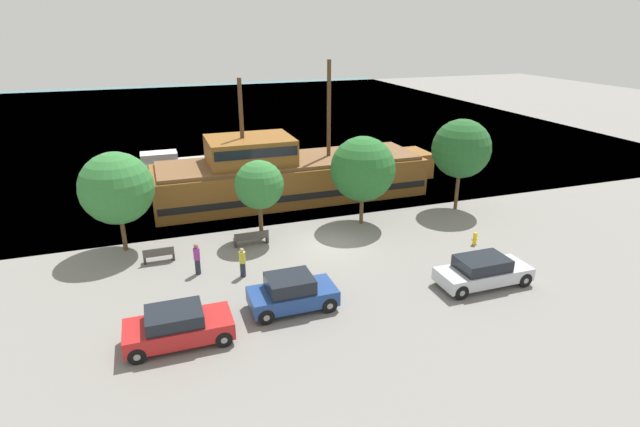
{
  "coord_description": "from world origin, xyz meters",
  "views": [
    {
      "loc": [
        -9.06,
        -24.36,
        11.95
      ],
      "look_at": [
        0.14,
        2.0,
        1.2
      ],
      "focal_mm": 28.0,
      "sensor_mm": 36.0,
      "label": 1
    }
  ],
  "objects_px": {
    "pirate_ship": "(288,175)",
    "pedestrian_walking_far": "(197,259)",
    "parked_car_curb_front": "(292,293)",
    "fire_hydrant": "(475,238)",
    "bench_promenade_west": "(159,255)",
    "pedestrian_walking_near": "(242,262)",
    "parked_car_curb_rear": "(483,271)",
    "bench_promenade_east": "(251,238)",
    "moored_boat_dockside": "(165,164)",
    "parked_car_curb_mid": "(178,326)"
  },
  "relations": [
    {
      "from": "fire_hydrant",
      "to": "bench_promenade_west",
      "type": "distance_m",
      "value": 17.56
    },
    {
      "from": "pirate_ship",
      "to": "parked_car_curb_rear",
      "type": "height_order",
      "value": "pirate_ship"
    },
    {
      "from": "pirate_ship",
      "to": "parked_car_curb_rear",
      "type": "bearing_deg",
      "value": -70.97
    },
    {
      "from": "fire_hydrant",
      "to": "pedestrian_walking_near",
      "type": "height_order",
      "value": "pedestrian_walking_near"
    },
    {
      "from": "parked_car_curb_mid",
      "to": "fire_hydrant",
      "type": "bearing_deg",
      "value": 13.7
    },
    {
      "from": "bench_promenade_west",
      "to": "pedestrian_walking_near",
      "type": "relative_size",
      "value": 1.03
    },
    {
      "from": "moored_boat_dockside",
      "to": "pirate_ship",
      "type": "bearing_deg",
      "value": -51.82
    },
    {
      "from": "parked_car_curb_front",
      "to": "parked_car_curb_rear",
      "type": "xyz_separation_m",
      "value": [
        9.29,
        -0.99,
        -0.05
      ]
    },
    {
      "from": "parked_car_curb_front",
      "to": "fire_hydrant",
      "type": "xyz_separation_m",
      "value": [
        11.81,
        3.13,
        -0.37
      ]
    },
    {
      "from": "bench_promenade_east",
      "to": "fire_hydrant",
      "type": "bearing_deg",
      "value": -18.79
    },
    {
      "from": "bench_promenade_east",
      "to": "pedestrian_walking_near",
      "type": "xyz_separation_m",
      "value": [
        -1.18,
        -3.56,
        0.33
      ]
    },
    {
      "from": "parked_car_curb_front",
      "to": "pedestrian_walking_far",
      "type": "xyz_separation_m",
      "value": [
        -3.58,
        4.7,
        0.06
      ]
    },
    {
      "from": "bench_promenade_east",
      "to": "pedestrian_walking_near",
      "type": "relative_size",
      "value": 1.28
    },
    {
      "from": "fire_hydrant",
      "to": "bench_promenade_east",
      "type": "distance_m",
      "value": 12.79
    },
    {
      "from": "bench_promenade_east",
      "to": "pedestrian_walking_far",
      "type": "distance_m",
      "value": 4.17
    },
    {
      "from": "moored_boat_dockside",
      "to": "parked_car_curb_mid",
      "type": "height_order",
      "value": "moored_boat_dockside"
    },
    {
      "from": "pirate_ship",
      "to": "parked_car_curb_rear",
      "type": "relative_size",
      "value": 4.46
    },
    {
      "from": "fire_hydrant",
      "to": "pirate_ship",
      "type": "bearing_deg",
      "value": 124.65
    },
    {
      "from": "pirate_ship",
      "to": "pedestrian_walking_near",
      "type": "xyz_separation_m",
      "value": [
        -5.43,
        -10.81,
        -0.96
      ]
    },
    {
      "from": "fire_hydrant",
      "to": "bench_promenade_east",
      "type": "relative_size",
      "value": 0.39
    },
    {
      "from": "parked_car_curb_front",
      "to": "bench_promenade_west",
      "type": "bearing_deg",
      "value": 128.58
    },
    {
      "from": "bench_promenade_east",
      "to": "bench_promenade_west",
      "type": "bearing_deg",
      "value": -174.34
    },
    {
      "from": "parked_car_curb_front",
      "to": "pedestrian_walking_far",
      "type": "distance_m",
      "value": 5.91
    },
    {
      "from": "pirate_ship",
      "to": "pedestrian_walking_far",
      "type": "distance_m",
      "value": 12.39
    },
    {
      "from": "bench_promenade_east",
      "to": "parked_car_curb_front",
      "type": "bearing_deg",
      "value": -87.63
    },
    {
      "from": "parked_car_curb_front",
      "to": "parked_car_curb_mid",
      "type": "relative_size",
      "value": 0.92
    },
    {
      "from": "pirate_ship",
      "to": "parked_car_curb_mid",
      "type": "bearing_deg",
      "value": -119.96
    },
    {
      "from": "moored_boat_dockside",
      "to": "fire_hydrant",
      "type": "bearing_deg",
      "value": -53.64
    },
    {
      "from": "bench_promenade_west",
      "to": "pedestrian_walking_far",
      "type": "bearing_deg",
      "value": -48.63
    },
    {
      "from": "pedestrian_walking_near",
      "to": "moored_boat_dockside",
      "type": "bearing_deg",
      "value": 97.07
    },
    {
      "from": "parked_car_curb_rear",
      "to": "parked_car_curb_mid",
      "type": "bearing_deg",
      "value": 179.89
    },
    {
      "from": "parked_car_curb_front",
      "to": "pedestrian_walking_near",
      "type": "relative_size",
      "value": 2.47
    },
    {
      "from": "parked_car_curb_rear",
      "to": "bench_promenade_east",
      "type": "relative_size",
      "value": 2.31
    },
    {
      "from": "pedestrian_walking_near",
      "to": "pedestrian_walking_far",
      "type": "xyz_separation_m",
      "value": [
        -2.1,
        1.02,
        0.07
      ]
    },
    {
      "from": "parked_car_curb_front",
      "to": "parked_car_curb_rear",
      "type": "relative_size",
      "value": 0.84
    },
    {
      "from": "parked_car_curb_front",
      "to": "parked_car_curb_mid",
      "type": "height_order",
      "value": "parked_car_curb_front"
    },
    {
      "from": "parked_car_curb_rear",
      "to": "pedestrian_walking_far",
      "type": "xyz_separation_m",
      "value": [
        -12.87,
        5.69,
        0.11
      ]
    },
    {
      "from": "pedestrian_walking_near",
      "to": "fire_hydrant",
      "type": "bearing_deg",
      "value": -2.4
    },
    {
      "from": "moored_boat_dockside",
      "to": "parked_car_curb_rear",
      "type": "relative_size",
      "value": 1.63
    },
    {
      "from": "parked_car_curb_mid",
      "to": "parked_car_curb_rear",
      "type": "relative_size",
      "value": 0.91
    },
    {
      "from": "parked_car_curb_mid",
      "to": "pedestrian_walking_far",
      "type": "bearing_deg",
      "value": 76.35
    },
    {
      "from": "parked_car_curb_front",
      "to": "bench_promenade_west",
      "type": "height_order",
      "value": "parked_car_curb_front"
    },
    {
      "from": "pedestrian_walking_far",
      "to": "bench_promenade_east",
      "type": "bearing_deg",
      "value": 37.81
    },
    {
      "from": "bench_promenade_west",
      "to": "pedestrian_walking_far",
      "type": "relative_size",
      "value": 0.96
    },
    {
      "from": "parked_car_curb_front",
      "to": "pedestrian_walking_far",
      "type": "relative_size",
      "value": 2.3
    },
    {
      "from": "fire_hydrant",
      "to": "bench_promenade_west",
      "type": "height_order",
      "value": "bench_promenade_west"
    },
    {
      "from": "fire_hydrant",
      "to": "bench_promenade_east",
      "type": "height_order",
      "value": "bench_promenade_east"
    },
    {
      "from": "parked_car_curb_mid",
      "to": "pedestrian_walking_far",
      "type": "distance_m",
      "value": 5.83
    },
    {
      "from": "moored_boat_dockside",
      "to": "pedestrian_walking_far",
      "type": "distance_m",
      "value": 20.03
    },
    {
      "from": "parked_car_curb_front",
      "to": "parked_car_curb_mid",
      "type": "xyz_separation_m",
      "value": [
        -4.95,
        -0.96,
        -0.04
      ]
    }
  ]
}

